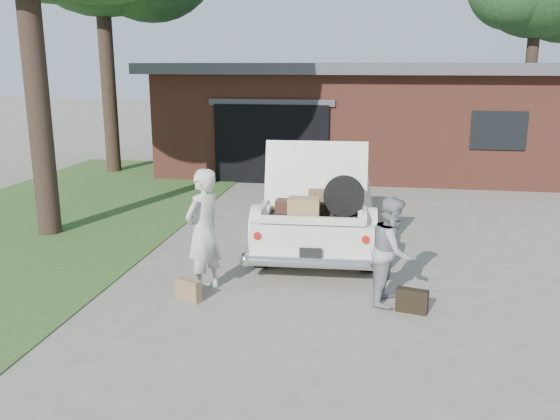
# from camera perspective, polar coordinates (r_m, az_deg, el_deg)

# --- Properties ---
(ground) EXTENTS (90.00, 90.00, 0.00)m
(ground) POSITION_cam_1_polar(r_m,az_deg,el_deg) (8.92, -0.65, -7.80)
(ground) COLOR gray
(ground) RESTS_ON ground
(grass_strip) EXTENTS (6.00, 16.00, 0.02)m
(grass_strip) POSITION_cam_1_polar(r_m,az_deg,el_deg) (13.57, -21.72, -1.10)
(grass_strip) COLOR #2D4C1E
(grass_strip) RESTS_ON ground
(house) EXTENTS (12.80, 7.80, 3.30)m
(house) POSITION_cam_1_polar(r_m,az_deg,el_deg) (19.69, 8.25, 9.09)
(house) COLOR brown
(house) RESTS_ON ground
(sedan) EXTENTS (2.21, 5.17, 2.08)m
(sedan) POSITION_cam_1_polar(r_m,az_deg,el_deg) (11.23, 3.89, 0.77)
(sedan) COLOR beige
(sedan) RESTS_ON ground
(woman_left) EXTENTS (0.68, 0.80, 1.85)m
(woman_left) POSITION_cam_1_polar(r_m,az_deg,el_deg) (8.72, -7.40, -2.02)
(woman_left) COLOR beige
(woman_left) RESTS_ON ground
(woman_right) EXTENTS (0.70, 0.83, 1.53)m
(woman_right) POSITION_cam_1_polar(r_m,az_deg,el_deg) (8.42, 10.75, -3.86)
(woman_right) COLOR #919397
(woman_right) RESTS_ON ground
(suitcase_left) EXTENTS (0.42, 0.29, 0.31)m
(suitcase_left) POSITION_cam_1_polar(r_m,az_deg,el_deg) (8.63, -8.80, -7.62)
(suitcase_left) COLOR #906D49
(suitcase_left) RESTS_ON ground
(suitcase_right) EXTENTS (0.45, 0.24, 0.33)m
(suitcase_right) POSITION_cam_1_polar(r_m,az_deg,el_deg) (8.34, 12.58, -8.53)
(suitcase_right) COLOR black
(suitcase_right) RESTS_ON ground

